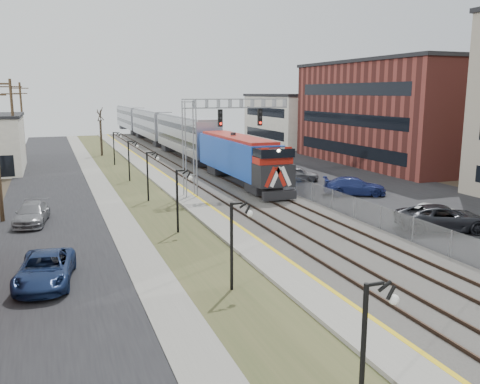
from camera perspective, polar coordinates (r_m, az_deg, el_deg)
ground at (r=18.54m, az=20.48°, el=-17.46°), size 160.00×160.00×0.00m
street_west at (r=47.83m, az=-20.65°, el=0.01°), size 7.00×120.00×0.04m
sidewalk at (r=48.00m, az=-15.28°, el=0.40°), size 2.00×120.00×0.08m
grass_median at (r=48.35m, az=-11.75°, el=0.62°), size 4.00×120.00×0.06m
platform at (r=48.87m, az=-8.28°, el=0.96°), size 2.00×120.00×0.24m
ballast_bed at (r=50.15m, az=-2.69°, el=1.30°), size 8.00×120.00×0.20m
parking_lot at (r=54.98m, az=9.30°, el=1.95°), size 16.00×120.00×0.04m
platform_edge at (r=49.04m, az=-7.28°, el=1.17°), size 0.24×120.00×0.01m
track_near at (r=49.55m, az=-4.89°, el=1.36°), size 1.58×120.00×0.15m
track_far at (r=50.59m, az=-1.08°, el=1.60°), size 1.58×120.00×0.15m
train at (r=81.84m, az=-8.85°, el=6.99°), size 3.00×85.85×5.33m
signal_gantry at (r=42.01m, az=-3.43°, el=6.93°), size 9.00×1.07×8.15m
lampposts at (r=31.86m, az=-7.17°, el=-1.01°), size 0.14×62.14×4.00m
fence at (r=51.46m, az=1.76°, el=2.35°), size 0.04×120.00×1.60m
buildings_east at (r=59.70m, az=23.25°, el=7.99°), size 16.00×76.00×15.00m
bare_trees at (r=51.33m, az=-22.17°, el=3.65°), size 12.30×42.30×5.95m
car_lot_b at (r=36.43m, az=20.85°, el=-2.31°), size 4.16×2.72×1.30m
car_lot_c at (r=34.59m, az=21.84°, el=-2.79°), size 6.40×4.61×1.62m
car_lot_d at (r=44.30m, az=12.73°, el=0.59°), size 5.66×4.11×1.52m
car_lot_e at (r=50.48m, az=6.51°, el=2.00°), size 4.44×3.15×1.40m
car_street_a at (r=25.03m, az=-21.02°, el=-8.17°), size 2.98×5.32×1.40m
car_street_b at (r=36.53m, az=-22.34°, el=-2.33°), size 2.52×4.88×1.35m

